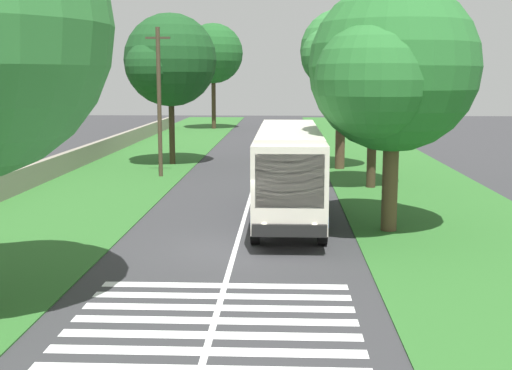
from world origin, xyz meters
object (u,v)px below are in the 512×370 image
at_px(coach_bus, 289,168).
at_px(roadside_tree_right_2, 389,72).
at_px(trailing_car_0, 287,151).
at_px(roadside_tree_left_1, 169,62).
at_px(roadside_tree_right_0, 339,54).
at_px(roadside_tree_left_0, 212,55).
at_px(utility_pole, 159,100).
at_px(roadside_tree_right_1, 372,65).
at_px(trailing_car_1, 284,140).
at_px(trailing_car_2, 284,135).

distance_m(coach_bus, roadside_tree_right_2, 5.46).
bearing_deg(trailing_car_0, roadside_tree_left_1, 108.35).
bearing_deg(coach_bus, roadside_tree_right_0, -11.54).
height_order(roadside_tree_left_0, roadside_tree_right_2, roadside_tree_left_0).
bearing_deg(utility_pole, coach_bus, -147.79).
height_order(roadside_tree_right_1, roadside_tree_right_2, roadside_tree_right_2).
relative_size(roadside_tree_right_1, utility_pole, 1.05).
height_order(trailing_car_1, roadside_tree_right_2, roadside_tree_right_2).
bearing_deg(utility_pole, roadside_tree_right_2, -140.65).
height_order(roadside_tree_left_1, roadside_tree_right_1, roadside_tree_left_1).
relative_size(coach_bus, trailing_car_0, 2.60).
xyz_separation_m(coach_bus, trailing_car_2, (33.27, 0.26, -1.48)).
relative_size(trailing_car_1, roadside_tree_right_1, 0.48).
bearing_deg(roadside_tree_right_1, coach_bus, 153.16).
bearing_deg(coach_bus, trailing_car_0, 0.01).
bearing_deg(roadside_tree_right_2, trailing_car_2, 6.28).
height_order(roadside_tree_left_1, roadside_tree_right_0, roadside_tree_right_0).
bearing_deg(utility_pole, roadside_tree_right_1, -105.60).
relative_size(trailing_car_0, utility_pole, 0.51).
relative_size(coach_bus, roadside_tree_right_1, 1.25).
bearing_deg(trailing_car_1, roadside_tree_right_2, -172.62).
xyz_separation_m(roadside_tree_right_1, utility_pole, (3.24, 11.60, -1.93)).
xyz_separation_m(roadside_tree_left_0, roadside_tree_right_2, (-50.34, -11.84, -2.29)).
height_order(trailing_car_1, roadside_tree_right_0, roadside_tree_right_0).
xyz_separation_m(coach_bus, trailing_car_1, (27.88, 0.24, -1.48)).
distance_m(trailing_car_0, roadside_tree_right_0, 8.45).
xyz_separation_m(trailing_car_0, roadside_tree_right_0, (-4.42, -3.17, 6.47)).
xyz_separation_m(trailing_car_0, roadside_tree_left_1, (-2.56, 7.70, 6.02)).
bearing_deg(trailing_car_0, roadside_tree_right_1, -159.70).
bearing_deg(roadside_tree_left_1, trailing_car_1, -35.42).
height_order(coach_bus, trailing_car_2, coach_bus).
height_order(roadside_tree_right_2, utility_pole, roadside_tree_right_2).
bearing_deg(trailing_car_1, coach_bus, -179.51).
distance_m(coach_bus, roadside_tree_right_0, 16.60).
distance_m(roadside_tree_left_0, roadside_tree_left_1, 31.33).
bearing_deg(utility_pole, trailing_car_0, -41.54).
bearing_deg(coach_bus, roadside_tree_left_1, 23.93).
relative_size(trailing_car_1, roadside_tree_right_0, 0.44).
relative_size(trailing_car_2, roadside_tree_left_0, 0.37).
xyz_separation_m(trailing_car_1, trailing_car_2, (5.39, 0.02, 0.00)).
xyz_separation_m(roadside_tree_right_0, roadside_tree_right_2, (-17.19, -0.42, -1.25)).
height_order(coach_bus, roadside_tree_right_2, roadside_tree_right_2).
bearing_deg(trailing_car_0, trailing_car_2, 1.08).
xyz_separation_m(roadside_tree_left_1, roadside_tree_right_2, (-19.05, -11.30, -0.79)).
bearing_deg(roadside_tree_left_1, utility_pole, -176.31).
height_order(trailing_car_0, roadside_tree_right_2, roadside_tree_right_2).
height_order(roadside_tree_right_0, utility_pole, roadside_tree_right_0).
height_order(trailing_car_1, roadside_tree_right_1, roadside_tree_right_1).
relative_size(roadside_tree_left_0, roadside_tree_right_0, 1.18).
bearing_deg(trailing_car_1, utility_pole, 156.37).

